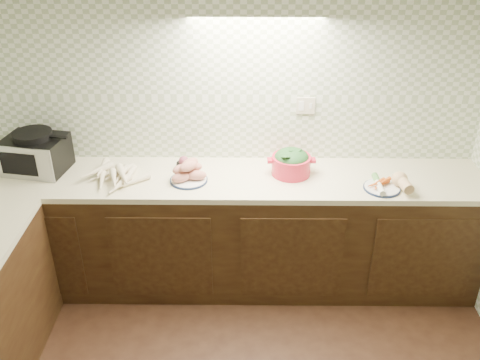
{
  "coord_description": "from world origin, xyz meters",
  "views": [
    {
      "loc": [
        0.13,
        -1.74,
        2.71
      ],
      "look_at": [
        0.09,
        1.25,
        1.02
      ],
      "focal_mm": 40.0,
      "sensor_mm": 36.0,
      "label": 1
    }
  ],
  "objects_px": {
    "toaster_oven": "(36,153)",
    "sweet_potato_plate": "(188,173)",
    "onion_bowl": "(185,164)",
    "dutch_oven": "(291,162)",
    "parsnip_pile": "(115,179)",
    "veg_plate": "(390,183)"
  },
  "relations": [
    {
      "from": "toaster_oven",
      "to": "sweet_potato_plate",
      "type": "relative_size",
      "value": 1.75
    },
    {
      "from": "onion_bowl",
      "to": "dutch_oven",
      "type": "xyz_separation_m",
      "value": [
        0.75,
        -0.06,
        0.05
      ]
    },
    {
      "from": "sweet_potato_plate",
      "to": "dutch_oven",
      "type": "xyz_separation_m",
      "value": [
        0.71,
        0.1,
        0.03
      ]
    },
    {
      "from": "toaster_oven",
      "to": "parsnip_pile",
      "type": "xyz_separation_m",
      "value": [
        0.58,
        -0.19,
        -0.1
      ]
    },
    {
      "from": "toaster_oven",
      "to": "sweet_potato_plate",
      "type": "distance_m",
      "value": 1.09
    },
    {
      "from": "onion_bowl",
      "to": "dutch_oven",
      "type": "bearing_deg",
      "value": -4.94
    },
    {
      "from": "parsnip_pile",
      "to": "onion_bowl",
      "type": "distance_m",
      "value": 0.51
    },
    {
      "from": "sweet_potato_plate",
      "to": "veg_plate",
      "type": "relative_size",
      "value": 0.9
    },
    {
      "from": "sweet_potato_plate",
      "to": "toaster_oven",
      "type": "bearing_deg",
      "value": 172.51
    },
    {
      "from": "toaster_oven",
      "to": "dutch_oven",
      "type": "height_order",
      "value": "toaster_oven"
    },
    {
      "from": "toaster_oven",
      "to": "dutch_oven",
      "type": "bearing_deg",
      "value": 8.74
    },
    {
      "from": "onion_bowl",
      "to": "veg_plate",
      "type": "distance_m",
      "value": 1.42
    },
    {
      "from": "dutch_oven",
      "to": "onion_bowl",
      "type": "bearing_deg",
      "value": 173.73
    },
    {
      "from": "toaster_oven",
      "to": "veg_plate",
      "type": "xyz_separation_m",
      "value": [
        2.44,
        -0.23,
        -0.09
      ]
    },
    {
      "from": "sweet_potato_plate",
      "to": "onion_bowl",
      "type": "relative_size",
      "value": 1.98
    },
    {
      "from": "sweet_potato_plate",
      "to": "dutch_oven",
      "type": "bearing_deg",
      "value": 8.21
    },
    {
      "from": "parsnip_pile",
      "to": "dutch_oven",
      "type": "height_order",
      "value": "dutch_oven"
    },
    {
      "from": "dutch_oven",
      "to": "toaster_oven",
      "type": "bearing_deg",
      "value": 177.4
    },
    {
      "from": "toaster_oven",
      "to": "veg_plate",
      "type": "bearing_deg",
      "value": 4.58
    },
    {
      "from": "onion_bowl",
      "to": "dutch_oven",
      "type": "distance_m",
      "value": 0.75
    },
    {
      "from": "dutch_oven",
      "to": "sweet_potato_plate",
      "type": "bearing_deg",
      "value": -173.11
    },
    {
      "from": "toaster_oven",
      "to": "onion_bowl",
      "type": "distance_m",
      "value": 1.05
    }
  ]
}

